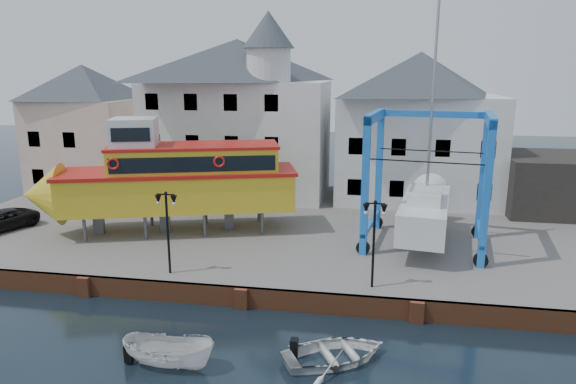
# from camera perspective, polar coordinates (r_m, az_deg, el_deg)

# --- Properties ---
(ground) EXTENTS (140.00, 140.00, 0.00)m
(ground) POSITION_cam_1_polar(r_m,az_deg,el_deg) (24.84, -5.15, -12.71)
(ground) COLOR #16252D
(ground) RESTS_ON ground
(hardstanding) EXTENTS (44.00, 22.00, 1.00)m
(hardstanding) POSITION_cam_1_polar(r_m,az_deg,el_deg) (34.64, -0.50, -4.04)
(hardstanding) COLOR #655D58
(hardstanding) RESTS_ON ground
(quay_wall) EXTENTS (44.00, 0.47, 1.00)m
(quay_wall) POSITION_cam_1_polar(r_m,az_deg,el_deg) (24.72, -5.12, -11.56)
(quay_wall) COLOR brown
(quay_wall) RESTS_ON ground
(building_pink) EXTENTS (8.00, 7.00, 10.30)m
(building_pink) POSITION_cam_1_polar(r_m,az_deg,el_deg) (46.42, -21.44, 6.66)
(building_pink) COLOR #CFA998
(building_pink) RESTS_ON hardstanding
(building_white_main) EXTENTS (14.00, 8.30, 14.00)m
(building_white_main) POSITION_cam_1_polar(r_m,az_deg,el_deg) (41.48, -5.38, 8.48)
(building_white_main) COLOR white
(building_white_main) RESTS_ON hardstanding
(building_white_right) EXTENTS (12.00, 8.00, 11.20)m
(building_white_right) POSITION_cam_1_polar(r_m,az_deg,el_deg) (40.84, 14.17, 7.00)
(building_white_right) COLOR white
(building_white_right) RESTS_ON hardstanding
(shed_dark) EXTENTS (8.00, 7.00, 4.00)m
(shed_dark) POSITION_cam_1_polar(r_m,az_deg,el_deg) (41.42, 27.99, 0.85)
(shed_dark) COLOR black
(shed_dark) RESTS_ON hardstanding
(lamp_post_left) EXTENTS (1.12, 0.32, 4.20)m
(lamp_post_left) POSITION_cam_1_polar(r_m,az_deg,el_deg) (25.68, -13.33, -2.17)
(lamp_post_left) COLOR black
(lamp_post_left) RESTS_ON hardstanding
(lamp_post_right) EXTENTS (1.12, 0.32, 4.20)m
(lamp_post_right) POSITION_cam_1_polar(r_m,az_deg,el_deg) (23.69, 9.59, -3.32)
(lamp_post_right) COLOR black
(lamp_post_right) RESTS_ON hardstanding
(tour_boat) EXTENTS (16.75, 8.51, 7.11)m
(tour_boat) POSITION_cam_1_polar(r_m,az_deg,el_deg) (32.43, -13.69, 1.39)
(tour_boat) COLOR #59595E
(tour_boat) RESTS_ON hardstanding
(travel_lift) EXTENTS (7.54, 9.96, 14.66)m
(travel_lift) POSITION_cam_1_polar(r_m,az_deg,el_deg) (31.01, 15.11, -0.98)
(travel_lift) COLOR blue
(travel_lift) RESTS_ON hardstanding
(van) EXTENTS (3.70, 4.98, 1.26)m
(van) POSITION_cam_1_polar(r_m,az_deg,el_deg) (37.19, -29.38, -2.78)
(van) COLOR black
(van) RESTS_ON hardstanding
(motorboat_a) EXTENTS (3.70, 1.49, 1.41)m
(motorboat_a) POSITION_cam_1_polar(r_m,az_deg,el_deg) (20.97, -13.02, -18.37)
(motorboat_a) COLOR silver
(motorboat_a) RESTS_ON ground
(motorboat_b) EXTENTS (5.06, 4.57, 0.86)m
(motorboat_b) POSITION_cam_1_polar(r_m,az_deg,el_deg) (20.91, 5.25, -18.14)
(motorboat_b) COLOR silver
(motorboat_b) RESTS_ON ground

